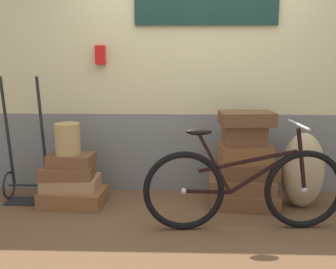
{
  "coord_description": "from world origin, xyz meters",
  "views": [
    {
      "loc": [
        -0.14,
        -3.42,
        1.48
      ],
      "look_at": [
        -0.25,
        0.21,
        0.76
      ],
      "focal_mm": 41.15,
      "sensor_mm": 36.0,
      "label": 1
    }
  ],
  "objects_px": {
    "suitcase_9": "(247,118)",
    "suitcase_5": "(241,184)",
    "suitcase_4": "(244,198)",
    "luggage_trolley": "(27,172)",
    "suitcase_6": "(247,170)",
    "suitcase_7": "(245,154)",
    "suitcase_0": "(73,197)",
    "burlap_sack": "(302,170)",
    "wicker_basket": "(68,139)",
    "suitcase_2": "(68,172)",
    "bicycle": "(244,188)",
    "suitcase_8": "(244,134)",
    "suitcase_1": "(71,183)",
    "suitcase_3": "(72,160)"
  },
  "relations": [
    {
      "from": "suitcase_6",
      "to": "suitcase_9",
      "type": "distance_m",
      "value": 0.53
    },
    {
      "from": "burlap_sack",
      "to": "suitcase_5",
      "type": "bearing_deg",
      "value": 179.81
    },
    {
      "from": "suitcase_4",
      "to": "luggage_trolley",
      "type": "distance_m",
      "value": 2.27
    },
    {
      "from": "luggage_trolley",
      "to": "burlap_sack",
      "type": "distance_m",
      "value": 2.84
    },
    {
      "from": "suitcase_7",
      "to": "burlap_sack",
      "type": "bearing_deg",
      "value": -8.07
    },
    {
      "from": "suitcase_2",
      "to": "suitcase_4",
      "type": "distance_m",
      "value": 1.81
    },
    {
      "from": "suitcase_1",
      "to": "suitcase_4",
      "type": "height_order",
      "value": "suitcase_1"
    },
    {
      "from": "suitcase_7",
      "to": "luggage_trolley",
      "type": "height_order",
      "value": "luggage_trolley"
    },
    {
      "from": "suitcase_0",
      "to": "suitcase_1",
      "type": "bearing_deg",
      "value": 132.49
    },
    {
      "from": "suitcase_5",
      "to": "wicker_basket",
      "type": "height_order",
      "value": "wicker_basket"
    },
    {
      "from": "suitcase_8",
      "to": "suitcase_9",
      "type": "height_order",
      "value": "suitcase_9"
    },
    {
      "from": "suitcase_4",
      "to": "luggage_trolley",
      "type": "height_order",
      "value": "luggage_trolley"
    },
    {
      "from": "suitcase_0",
      "to": "suitcase_5",
      "type": "distance_m",
      "value": 1.72
    },
    {
      "from": "suitcase_0",
      "to": "suitcase_4",
      "type": "height_order",
      "value": "suitcase_0"
    },
    {
      "from": "suitcase_2",
      "to": "suitcase_9",
      "type": "bearing_deg",
      "value": -3.4
    },
    {
      "from": "bicycle",
      "to": "suitcase_8",
      "type": "bearing_deg",
      "value": 81.97
    },
    {
      "from": "suitcase_5",
      "to": "suitcase_9",
      "type": "height_order",
      "value": "suitcase_9"
    },
    {
      "from": "suitcase_7",
      "to": "suitcase_9",
      "type": "bearing_deg",
      "value": -102.32
    },
    {
      "from": "suitcase_8",
      "to": "luggage_trolley",
      "type": "bearing_deg",
      "value": 172.48
    },
    {
      "from": "suitcase_7",
      "to": "suitcase_9",
      "type": "relative_size",
      "value": 0.98
    },
    {
      "from": "suitcase_3",
      "to": "suitcase_7",
      "type": "xyz_separation_m",
      "value": [
        1.75,
        0.02,
        0.07
      ]
    },
    {
      "from": "wicker_basket",
      "to": "suitcase_2",
      "type": "bearing_deg",
      "value": -173.71
    },
    {
      "from": "suitcase_6",
      "to": "suitcase_7",
      "type": "relative_size",
      "value": 1.18
    },
    {
      "from": "suitcase_3",
      "to": "luggage_trolley",
      "type": "height_order",
      "value": "luggage_trolley"
    },
    {
      "from": "suitcase_8",
      "to": "bicycle",
      "type": "relative_size",
      "value": 0.23
    },
    {
      "from": "suitcase_2",
      "to": "suitcase_5",
      "type": "distance_m",
      "value": 1.77
    },
    {
      "from": "suitcase_8",
      "to": "wicker_basket",
      "type": "xyz_separation_m",
      "value": [
        -1.76,
        -0.03,
        -0.05
      ]
    },
    {
      "from": "suitcase_3",
      "to": "suitcase_6",
      "type": "bearing_deg",
      "value": 5.3
    },
    {
      "from": "suitcase_7",
      "to": "suitcase_2",
      "type": "bearing_deg",
      "value": 175.95
    },
    {
      "from": "suitcase_3",
      "to": "suitcase_5",
      "type": "bearing_deg",
      "value": 4.58
    },
    {
      "from": "suitcase_4",
      "to": "suitcase_6",
      "type": "distance_m",
      "value": 0.3
    },
    {
      "from": "suitcase_7",
      "to": "bicycle",
      "type": "xyz_separation_m",
      "value": [
        -0.09,
        -0.56,
        -0.17
      ]
    },
    {
      "from": "suitcase_0",
      "to": "suitcase_4",
      "type": "distance_m",
      "value": 1.74
    },
    {
      "from": "suitcase_3",
      "to": "luggage_trolley",
      "type": "xyz_separation_m",
      "value": [
        -0.51,
        0.11,
        -0.17
      ]
    },
    {
      "from": "suitcase_9",
      "to": "suitcase_5",
      "type": "bearing_deg",
      "value": 132.37
    },
    {
      "from": "suitcase_9",
      "to": "burlap_sack",
      "type": "distance_m",
      "value": 0.78
    },
    {
      "from": "suitcase_7",
      "to": "suitcase_9",
      "type": "height_order",
      "value": "suitcase_9"
    },
    {
      "from": "bicycle",
      "to": "suitcase_7",
      "type": "bearing_deg",
      "value": 80.53
    },
    {
      "from": "luggage_trolley",
      "to": "burlap_sack",
      "type": "bearing_deg",
      "value": -2.33
    },
    {
      "from": "suitcase_1",
      "to": "suitcase_0",
      "type": "bearing_deg",
      "value": -51.52
    },
    {
      "from": "suitcase_7",
      "to": "suitcase_8",
      "type": "xyz_separation_m",
      "value": [
        -0.02,
        -0.0,
        0.2
      ]
    },
    {
      "from": "suitcase_4",
      "to": "suitcase_0",
      "type": "bearing_deg",
      "value": -173.1
    },
    {
      "from": "suitcase_1",
      "to": "suitcase_3",
      "type": "bearing_deg",
      "value": 20.03
    },
    {
      "from": "suitcase_6",
      "to": "burlap_sack",
      "type": "xyz_separation_m",
      "value": [
        0.54,
        -0.02,
        0.01
      ]
    },
    {
      "from": "suitcase_6",
      "to": "wicker_basket",
      "type": "xyz_separation_m",
      "value": [
        -1.8,
        -0.02,
        0.31
      ]
    },
    {
      "from": "suitcase_0",
      "to": "burlap_sack",
      "type": "xyz_separation_m",
      "value": [
        2.31,
        0.03,
        0.3
      ]
    },
    {
      "from": "luggage_trolley",
      "to": "suitcase_2",
      "type": "bearing_deg",
      "value": -13.9
    },
    {
      "from": "bicycle",
      "to": "suitcase_4",
      "type": "bearing_deg",
      "value": 80.03
    },
    {
      "from": "suitcase_6",
      "to": "luggage_trolley",
      "type": "xyz_separation_m",
      "value": [
        -2.29,
        0.09,
        -0.08
      ]
    },
    {
      "from": "suitcase_2",
      "to": "bicycle",
      "type": "xyz_separation_m",
      "value": [
        1.7,
        -0.53,
        0.03
      ]
    }
  ]
}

